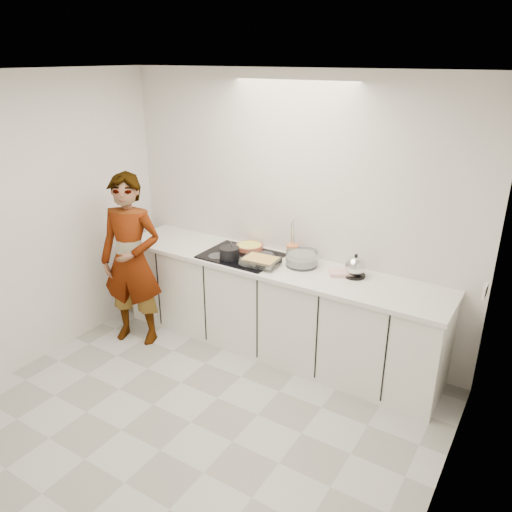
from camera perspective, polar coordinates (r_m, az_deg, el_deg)
The scene contains 16 objects.
floor at distance 4.19m, azimuth -7.45°, elevation -18.33°, with size 3.60×3.20×0.00m, color beige.
ceiling at distance 3.20m, azimuth -9.85°, elevation 19.95°, with size 3.60×3.20×0.00m, color white.
wall_back at distance 4.74m, azimuth 4.06°, elevation 4.80°, with size 3.60×0.00×2.60m, color silver.
wall_left at distance 4.80m, azimuth -25.18°, elevation 2.94°, with size 0.00×3.20×2.60m, color silver.
wall_right at distance 2.82m, azimuth 21.54°, elevation -9.53°, with size 0.02×3.20×2.60m.
base_cabinets at distance 4.81m, azimuth 1.97°, elevation -6.05°, with size 3.20×0.58×0.87m, color white.
countertop at distance 4.62m, azimuth 2.04°, elevation -1.06°, with size 3.24×0.64×0.04m, color white.
hob at distance 4.76m, azimuth -1.72°, elevation 0.04°, with size 0.72×0.54×0.01m, color black.
tart_dish at distance 4.90m, azimuth -0.76°, elevation 1.10°, with size 0.31×0.31×0.04m.
saucepan at distance 4.67m, azimuth -3.05°, elevation 0.37°, with size 0.23×0.23×0.18m.
baking_dish at distance 4.53m, azimuth 0.53°, elevation -0.56°, with size 0.34×0.26×0.06m.
mixing_bowl at distance 4.55m, azimuth 5.25°, elevation -0.36°, with size 0.35×0.35×0.14m.
tea_towel at distance 4.43m, azimuth 9.79°, elevation -1.90°, with size 0.22×0.16×0.04m, color white.
kettle at distance 4.38m, azimuth 11.27°, elevation -1.25°, with size 0.23×0.23×0.21m.
utensil_crock at distance 4.69m, azimuth 4.20°, elevation 0.47°, with size 0.11×0.11×0.14m, color orange.
cook at distance 4.96m, azimuth -14.05°, elevation -0.54°, with size 0.62×0.41×1.71m, color white.
Camera 1 is at (2.12, -2.40, 2.70)m, focal length 35.00 mm.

